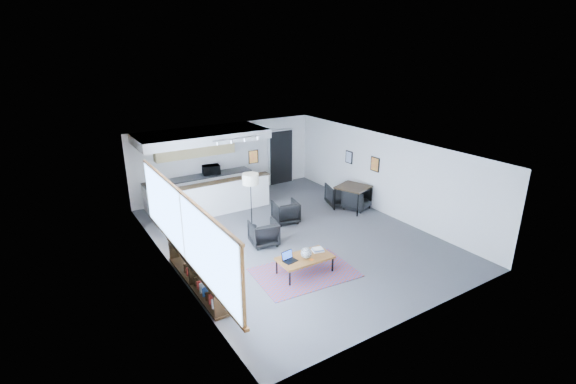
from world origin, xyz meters
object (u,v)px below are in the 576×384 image
coffee_table (305,258)px  armchair_left (264,232)px  laptop (289,258)px  book_stack (318,250)px  dining_chair_far (339,195)px  floor_lamp (250,181)px  dining_table (353,188)px  microwave (211,169)px  armchair_right (286,211)px  dining_chair_near (357,199)px  ceramic_pot (306,253)px

coffee_table → armchair_left: 1.88m
laptop → book_stack: size_ratio=1.08×
laptop → dining_chair_far: size_ratio=0.50×
coffee_table → floor_lamp: bearing=88.0°
laptop → dining_table: size_ratio=0.28×
microwave → laptop: bearing=-85.7°
armchair_left → dining_table: (3.78, 0.66, 0.37)m
book_stack → dining_chair_far: dining_chair_far is taller
floor_lamp → laptop: bearing=-101.1°
dining_table → armchair_right: bearing=172.8°
armchair_right → dining_chair_near: (2.62, -0.35, -0.04)m
dining_table → floor_lamp: bearing=171.2°
ceramic_pot → dining_chair_near: (3.86, 2.56, -0.23)m
ceramic_pot → book_stack: ceramic_pot is taller
armchair_right → dining_table: size_ratio=0.60×
book_stack → armchair_right: bearing=73.9°
laptop → floor_lamp: 3.23m
laptop → book_stack: (0.86, 0.01, -0.03)m
coffee_table → dining_chair_near: (3.86, 2.51, -0.06)m
armchair_right → dining_chair_near: size_ratio=1.11×
laptop → dining_table: 4.81m
ceramic_pot → dining_chair_near: bearing=33.5°
floor_lamp → dining_chair_far: 3.58m
coffee_table → dining_chair_near: 4.61m
ceramic_pot → coffee_table: bearing=93.2°
laptop → armchair_right: armchair_right is taller
armchair_right → dining_chair_near: armchair_right is taller
armchair_left → armchair_right: size_ratio=0.99×
floor_lamp → microwave: floor_lamp is taller
dining_table → microwave: size_ratio=2.13×
ceramic_pot → dining_chair_far: dining_chair_far is taller
book_stack → armchair_right: armchair_right is taller
ceramic_pot → armchair_left: (-0.09, 1.93, -0.19)m
armchair_right → floor_lamp: (-1.07, 0.23, 1.10)m
dining_table → dining_chair_far: size_ratio=1.76×
coffee_table → armchair_right: (1.24, 2.86, -0.03)m
book_stack → dining_chair_near: 4.20m
dining_table → book_stack: bearing=-142.8°
coffee_table → ceramic_pot: bearing=-85.6°
floor_lamp → dining_chair_far: (3.39, 0.01, -1.12)m
laptop → dining_table: dining_table is taller
laptop → dining_chair_far: dining_chair_far is taller
coffee_table → ceramic_pot: 0.17m
laptop → armchair_left: size_ratio=0.47×
book_stack → armchair_left: 1.88m
armchair_left → dining_table: bearing=-159.5°
dining_table → microwave: microwave is taller
floor_lamp → dining_chair_near: size_ratio=2.51×
armchair_right → dining_table: 2.50m
ceramic_pot → floor_lamp: floor_lamp is taller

